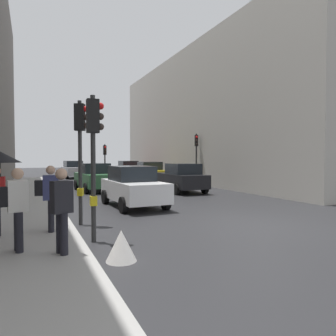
{
  "coord_description": "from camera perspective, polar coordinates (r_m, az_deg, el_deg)",
  "views": [
    {
      "loc": [
        -6.54,
        -7.97,
        2.16
      ],
      "look_at": [
        0.06,
        7.05,
        1.59
      ],
      "focal_mm": 33.89,
      "sensor_mm": 36.0,
      "label": 1
    }
  ],
  "objects": [
    {
      "name": "car_silver_hatchback",
      "position": [
        33.75,
        -16.64,
        -0.26
      ],
      "size": [
        2.25,
        4.31,
        1.76
      ],
      "color": "#BCBCC1",
      "rests_on": "ground"
    },
    {
      "name": "traffic_light_far_median",
      "position": [
        28.74,
        -11.28,
        2.18
      ],
      "size": [
        0.25,
        0.43,
        3.28
      ],
      "color": "#2D2D2D",
      "rests_on": "ground"
    },
    {
      "name": "car_white_compact",
      "position": [
        13.87,
        -6.29,
        -3.32
      ],
      "size": [
        2.14,
        4.26,
        1.76
      ],
      "color": "silver",
      "rests_on": "ground"
    },
    {
      "name": "traffic_light_near_right",
      "position": [
        10.39,
        -15.44,
        4.94
      ],
      "size": [
        0.45,
        0.34,
        3.93
      ],
      "color": "#2D2D2D",
      "rests_on": "ground"
    },
    {
      "name": "warning_sign_triangle",
      "position": [
        6.82,
        -8.41,
        -13.65
      ],
      "size": [
        0.64,
        0.64,
        0.65
      ],
      "primitive_type": "cone",
      "color": "silver",
      "rests_on": "ground"
    },
    {
      "name": "car_dark_suv",
      "position": [
        19.48,
        2.48,
        -1.77
      ],
      "size": [
        2.1,
        4.24,
        1.76
      ],
      "color": "black",
      "rests_on": "ground"
    },
    {
      "name": "pedestrian_with_black_backpack",
      "position": [
        7.42,
        -25.71,
        -5.93
      ],
      "size": [
        0.63,
        0.37,
        1.77
      ],
      "color": "black",
      "rests_on": "sidewalk_kerb"
    },
    {
      "name": "pedestrian_in_dark_coat",
      "position": [
        6.91,
        -18.58,
        -6.67
      ],
      "size": [
        0.46,
        0.37,
        1.77
      ],
      "color": "black",
      "rests_on": "sidewalk_kerb"
    },
    {
      "name": "building_facade_right",
      "position": [
        30.6,
        12.4,
        8.4
      ],
      "size": [
        12.0,
        29.23,
        11.19
      ],
      "primitive_type": "cube",
      "color": "#B2ADA3",
      "rests_on": "ground"
    },
    {
      "name": "traffic_light_near_left",
      "position": [
        8.2,
        -13.18,
        4.71
      ],
      "size": [
        0.43,
        0.25,
        3.7
      ],
      "color": "#2D2D2D",
      "rests_on": "ground"
    },
    {
      "name": "car_green_estate",
      "position": [
        20.61,
        -12.99,
        -1.61
      ],
      "size": [
        2.25,
        4.32,
        1.76
      ],
      "color": "#2D6038",
      "rests_on": "ground"
    },
    {
      "name": "traffic_light_mid_street",
      "position": [
        24.04,
        5.12,
        3.27
      ],
      "size": [
        0.33,
        0.45,
        3.91
      ],
      "color": "#2D2D2D",
      "rests_on": "ground"
    },
    {
      "name": "sidewalk_kerb",
      "position": [
        14.12,
        -23.92,
        -6.64
      ],
      "size": [
        2.51,
        40.0,
        0.16
      ],
      "primitive_type": "cube",
      "color": "#A8A5A0",
      "rests_on": "ground"
    },
    {
      "name": "car_yellow_taxi",
      "position": [
        26.05,
        -3.41,
        -0.82
      ],
      "size": [
        2.27,
        4.33,
        1.76
      ],
      "color": "yellow",
      "rests_on": "ground"
    },
    {
      "name": "pedestrian_with_grey_backpack",
      "position": [
        9.08,
        -20.6,
        -4.44
      ],
      "size": [
        0.62,
        0.36,
        1.77
      ],
      "color": "black",
      "rests_on": "sidewalk_kerb"
    },
    {
      "name": "ground_plane",
      "position": [
        10.53,
        15.56,
        -9.91
      ],
      "size": [
        120.0,
        120.0,
        0.0
      ],
      "primitive_type": "plane",
      "color": "#28282B"
    },
    {
      "name": "car_red_sedan",
      "position": [
        32.67,
        -7.26,
        -0.26
      ],
      "size": [
        2.05,
        4.22,
        1.76
      ],
      "color": "red",
      "rests_on": "ground"
    }
  ]
}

